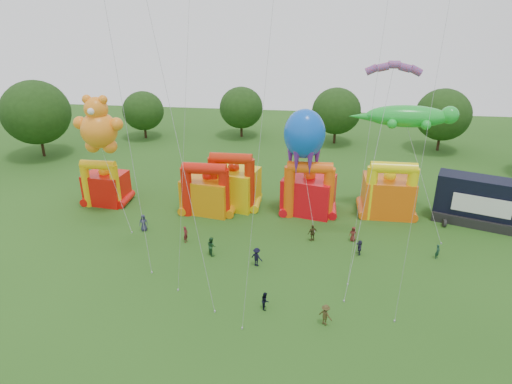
# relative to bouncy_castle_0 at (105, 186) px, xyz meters

# --- Properties ---
(tree_ring) EXTENTS (126.24, 128.37, 12.07)m
(tree_ring) POSITION_rel_bouncy_castle_0_xyz_m (19.59, -27.96, 3.97)
(tree_ring) COLOR #352314
(tree_ring) RESTS_ON ground
(bouncy_castle_0) EXTENTS (5.13, 4.32, 5.98)m
(bouncy_castle_0) POSITION_rel_bouncy_castle_0_xyz_m (0.00, 0.00, 0.00)
(bouncy_castle_0) COLOR red
(bouncy_castle_0) RESTS_ON ground
(bouncy_castle_1) EXTENTS (6.40, 5.50, 6.54)m
(bouncy_castle_1) POSITION_rel_bouncy_castle_0_xyz_m (13.09, -0.65, 0.19)
(bouncy_castle_1) COLOR orange
(bouncy_castle_1) RESTS_ON ground
(bouncy_castle_2) EXTENTS (6.44, 5.64, 7.26)m
(bouncy_castle_2) POSITION_rel_bouncy_castle_0_xyz_m (15.87, 1.04, 0.46)
(bouncy_castle_2) COLOR #E0BF0B
(bouncy_castle_2) RESTS_ON ground
(bouncy_castle_3) EXTENTS (6.63, 5.79, 6.84)m
(bouncy_castle_3) POSITION_rel_bouncy_castle_0_xyz_m (24.95, 0.44, 0.30)
(bouncy_castle_3) COLOR red
(bouncy_castle_3) RESTS_ON ground
(bouncy_castle_4) EXTENTS (5.72, 4.60, 7.02)m
(bouncy_castle_4) POSITION_rel_bouncy_castle_0_xyz_m (34.16, 0.97, 0.37)
(bouncy_castle_4) COLOR #F1600D
(bouncy_castle_4) RESTS_ON ground
(stage_trailer) EXTENTS (9.31, 5.97, 5.51)m
(stage_trailer) POSITION_rel_bouncy_castle_0_xyz_m (43.73, 0.04, 0.38)
(stage_trailer) COLOR black
(stage_trailer) RESTS_ON ground
(teddy_bear_kite) EXTENTS (7.44, 6.90, 14.13)m
(teddy_bear_kite) POSITION_rel_bouncy_castle_0_xyz_m (2.89, -3.98, 3.93)
(teddy_bear_kite) COLOR orange
(teddy_bear_kite) RESTS_ON ground
(gecko_kite) EXTENTS (11.98, 10.19, 12.84)m
(gecko_kite) POSITION_rel_bouncy_castle_0_xyz_m (36.86, -0.66, 4.27)
(gecko_kite) COLOR green
(gecko_kite) RESTS_ON ground
(octopus_kite) EXTENTS (4.59, 6.74, 12.70)m
(octopus_kite) POSITION_rel_bouncy_castle_0_xyz_m (24.39, -0.79, 5.40)
(octopus_kite) COLOR blue
(octopus_kite) RESTS_ON ground
(parafoil_kites) EXTENTS (29.64, 13.73, 27.44)m
(parafoil_kites) POSITION_rel_bouncy_castle_0_xyz_m (17.84, -13.45, 9.56)
(parafoil_kites) COLOR red
(parafoil_kites) RESTS_ON ground
(diamond_kites) EXTENTS (20.95, 13.58, 35.72)m
(diamond_kites) POSITION_rel_bouncy_castle_0_xyz_m (24.54, -14.59, 13.41)
(diamond_kites) COLOR #D60A3D
(diamond_kites) RESTS_ON ground
(spectator_0) EXTENTS (1.06, 0.83, 1.92)m
(spectator_0) POSITION_rel_bouncy_castle_0_xyz_m (7.09, -6.50, -1.32)
(spectator_0) COLOR #282A43
(spectator_0) RESTS_ON ground
(spectator_1) EXTENTS (0.55, 0.73, 1.81)m
(spectator_1) POSITION_rel_bouncy_castle_0_xyz_m (12.35, -8.37, -1.38)
(spectator_1) COLOR #59191C
(spectator_1) RESTS_ON ground
(spectator_2) EXTENTS (1.16, 1.20, 1.95)m
(spectator_2) POSITION_rel_bouncy_castle_0_xyz_m (15.57, -10.52, -1.31)
(spectator_2) COLOR #1A4320
(spectator_2) RESTS_ON ground
(spectator_3) EXTENTS (1.42, 1.22, 1.91)m
(spectator_3) POSITION_rel_bouncy_castle_0_xyz_m (20.29, -11.96, -1.33)
(spectator_3) COLOR black
(spectator_3) RESTS_ON ground
(spectator_4) EXTENTS (1.17, 0.94, 1.86)m
(spectator_4) POSITION_rel_bouncy_castle_0_xyz_m (25.56, -6.47, -1.35)
(spectator_4) COLOR #42371A
(spectator_4) RESTS_ON ground
(spectator_5) EXTENTS (0.57, 1.49, 1.57)m
(spectator_5) POSITION_rel_bouncy_castle_0_xyz_m (30.24, -8.63, -1.50)
(spectator_5) COLOR #222137
(spectator_5) RESTS_ON ground
(spectator_6) EXTENTS (0.93, 0.77, 1.65)m
(spectator_6) POSITION_rel_bouncy_castle_0_xyz_m (29.81, -6.00, -1.46)
(spectator_6) COLOR #591F19
(spectator_6) RESTS_ON ground
(spectator_7) EXTENTS (0.64, 0.66, 1.52)m
(spectator_7) POSITION_rel_bouncy_castle_0_xyz_m (37.82, -8.48, -1.52)
(spectator_7) COLOR #153627
(spectator_7) RESTS_ON ground
(spectator_8) EXTENTS (0.68, 0.83, 1.57)m
(spectator_8) POSITION_rel_bouncy_castle_0_xyz_m (21.78, -18.33, -1.50)
(spectator_8) COLOR black
(spectator_8) RESTS_ON ground
(spectator_9) EXTENTS (1.35, 1.22, 1.82)m
(spectator_9) POSITION_rel_bouncy_castle_0_xyz_m (26.69, -19.72, -1.38)
(spectator_9) COLOR #3E3619
(spectator_9) RESTS_ON ground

